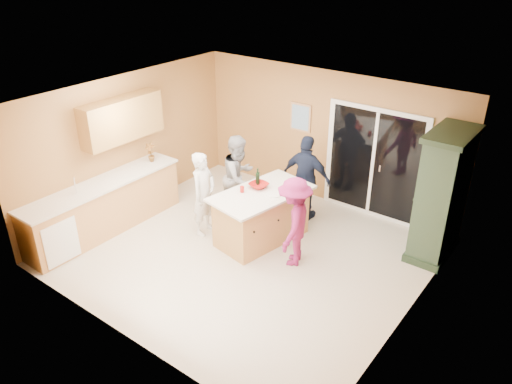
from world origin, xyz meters
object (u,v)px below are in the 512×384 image
Objects in this scene: green_hutch at (442,197)px; woman_magenta at (294,222)px; kitchen_island at (262,217)px; woman_grey at (239,177)px; woman_white at (204,194)px; woman_navy at (306,178)px.

green_hutch is 2.39m from woman_magenta.
woman_grey is at bearing 163.34° from kitchen_island.
kitchen_island is 0.91m from woman_magenta.
woman_white reaches higher than kitchen_island.
woman_magenta is (0.82, -0.25, 0.31)m from kitchen_island.
green_hutch reaches higher than woman_grey.
green_hutch is 1.45× the size of woman_magenta.
woman_magenta is at bearing -92.69° from woman_white.
woman_navy is at bearing -44.95° from woman_white.
woman_grey is 1.23m from woman_navy.
woman_white is at bearing 165.53° from woman_grey.
woman_magenta is (1.77, 0.15, -0.02)m from woman_white.
green_hutch is (2.53, 1.39, 0.62)m from kitchen_island.
kitchen_island is 1.16× the size of woman_navy.
woman_white is 0.83m from woman_grey.
woman_grey is at bearing -163.86° from green_hutch.
woman_navy is at bearing -60.72° from woman_grey.
kitchen_island is 1.17× the size of woman_grey.
woman_navy reaches higher than woman_grey.
woman_grey reaches higher than woman_white.
green_hutch reaches higher than woman_white.
green_hutch is 2.37m from woman_navy.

